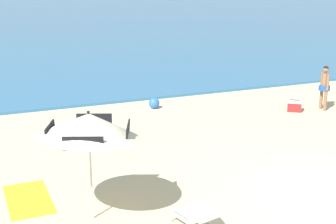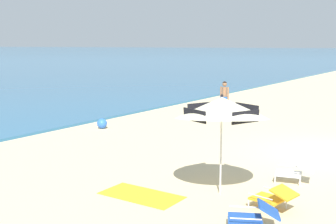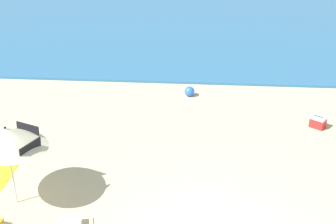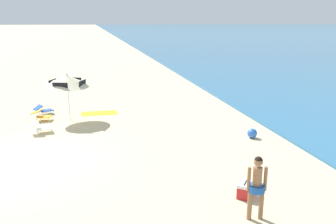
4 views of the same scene
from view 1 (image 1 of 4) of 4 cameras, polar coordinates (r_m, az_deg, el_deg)
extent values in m
cylinder|color=silver|center=(9.53, -9.06, -6.45)|extent=(0.04, 0.04, 2.16)
cone|color=beige|center=(9.25, -9.28, -1.57)|extent=(2.84, 2.83, 0.67)
cube|color=black|center=(9.97, -8.66, -0.89)|extent=(0.68, 0.32, 0.25)
cube|color=black|center=(9.41, -13.67, -2.16)|extent=(0.32, 0.68, 0.25)
cube|color=black|center=(8.59, -9.94, -3.66)|extent=(0.68, 0.32, 0.25)
cube|color=black|center=(9.20, -4.72, -2.18)|extent=(0.32, 0.68, 0.25)
sphere|color=black|center=(9.18, -9.35, -0.02)|extent=(0.06, 0.06, 0.06)
cube|color=white|center=(9.58, 2.67, -11.93)|extent=(0.64, 0.70, 0.04)
cube|color=white|center=(9.22, 4.22, -11.64)|extent=(0.57, 0.50, 0.20)
cylinder|color=silver|center=(9.69, 0.42, -12.29)|extent=(0.03, 0.03, 0.18)
cylinder|color=silver|center=(9.96, 2.73, -11.50)|extent=(0.03, 0.03, 0.18)
cylinder|color=silver|center=(9.58, 4.93, -12.72)|extent=(0.03, 0.03, 0.18)
cylinder|color=silver|center=(9.37, 1.31, -11.76)|extent=(0.14, 0.53, 0.02)
cylinder|color=silver|center=(9.68, 3.99, -10.84)|extent=(0.14, 0.53, 0.02)
cylinder|color=#8C6042|center=(18.42, 17.54, 1.55)|extent=(0.11, 0.11, 0.78)
cylinder|color=#8C6042|center=(18.19, 17.99, 1.34)|extent=(0.11, 0.11, 0.78)
cylinder|color=#1E51A3|center=(18.22, 17.87, 2.70)|extent=(0.39, 0.39, 0.16)
cylinder|color=#8C6042|center=(18.16, 17.93, 3.49)|extent=(0.22, 0.22, 0.55)
cylinder|color=#8C6042|center=(18.33, 17.61, 3.57)|extent=(0.08, 0.08, 0.59)
cylinder|color=#8C6042|center=(18.01, 18.25, 3.31)|extent=(0.08, 0.08, 0.59)
sphere|color=#8C6042|center=(18.09, 18.04, 4.77)|extent=(0.21, 0.21, 0.21)
sphere|color=black|center=(18.08, 18.05, 4.85)|extent=(0.19, 0.19, 0.19)
cube|color=red|center=(17.87, 14.60, 0.59)|extent=(0.59, 0.56, 0.32)
cube|color=white|center=(17.82, 14.65, 1.21)|extent=(0.61, 0.58, 0.08)
cylinder|color=black|center=(17.81, 14.66, 1.38)|extent=(0.28, 0.22, 0.02)
sphere|color=blue|center=(17.67, -1.65, 1.05)|extent=(0.40, 0.40, 0.40)
cube|color=gold|center=(11.04, -16.08, -9.78)|extent=(0.90, 1.80, 0.01)
camera|label=2|loc=(7.78, -75.59, -6.38)|focal=46.47mm
camera|label=3|loc=(7.53, 85.20, 24.84)|focal=51.62mm
camera|label=4|loc=(21.00, 40.22, 11.95)|focal=37.31mm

